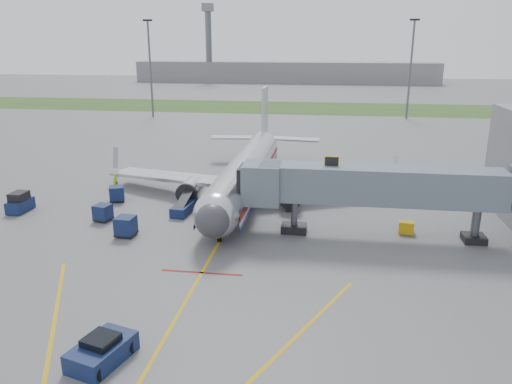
# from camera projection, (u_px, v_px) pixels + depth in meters

# --- Properties ---
(ground) EXTENTS (400.00, 400.00, 0.00)m
(ground) POSITION_uv_depth(u_px,v_px,m) (214.00, 251.00, 39.83)
(ground) COLOR #565659
(ground) RESTS_ON ground
(grass_strip) EXTENTS (300.00, 25.00, 0.01)m
(grass_strip) POSITION_uv_depth(u_px,v_px,m) (295.00, 108.00, 125.02)
(grass_strip) COLOR #2D4C1E
(grass_strip) RESTS_ON ground
(apron_markings) EXTENTS (21.52, 50.00, 0.01)m
(apron_markings) POSITION_uv_depth(u_px,v_px,m) (189.00, 295.00, 32.83)
(apron_markings) COLOR gold
(apron_markings) RESTS_ON ground
(airliner) EXTENTS (32.10, 35.67, 10.25)m
(airliner) POSITION_uv_depth(u_px,v_px,m) (246.00, 171.00, 53.50)
(airliner) COLOR silver
(airliner) RESTS_ON ground
(jet_bridge) EXTENTS (25.30, 4.00, 6.90)m
(jet_bridge) POSITION_uv_depth(u_px,v_px,m) (377.00, 186.00, 41.47)
(jet_bridge) COLOR slate
(jet_bridge) RESTS_ON ground
(light_mast_left) EXTENTS (2.00, 0.44, 20.40)m
(light_mast_left) POSITION_uv_depth(u_px,v_px,m) (150.00, 66.00, 107.16)
(light_mast_left) COLOR #595B60
(light_mast_left) RESTS_ON ground
(light_mast_right) EXTENTS (2.00, 0.44, 20.40)m
(light_mast_right) POSITION_uv_depth(u_px,v_px,m) (411.00, 67.00, 104.19)
(light_mast_right) COLOR #595B60
(light_mast_right) RESTS_ON ground
(distant_terminal) EXTENTS (120.00, 14.00, 8.00)m
(distant_terminal) POSITION_uv_depth(u_px,v_px,m) (285.00, 72.00, 200.98)
(distant_terminal) COLOR slate
(distant_terminal) RESTS_ON ground
(control_tower) EXTENTS (4.00, 4.00, 30.00)m
(control_tower) POSITION_uv_depth(u_px,v_px,m) (209.00, 37.00, 196.58)
(control_tower) COLOR #595B60
(control_tower) RESTS_ON ground
(pushback_tug) EXTENTS (3.02, 3.95, 1.46)m
(pushback_tug) POSITION_uv_depth(u_px,v_px,m) (102.00, 351.00, 25.94)
(pushback_tug) COLOR #0D1F3B
(pushback_tug) RESTS_ON ground
(baggage_tug) EXTENTS (1.53, 2.84, 1.97)m
(baggage_tug) POSITION_uv_depth(u_px,v_px,m) (20.00, 203.00, 48.75)
(baggage_tug) COLOR #0D1F3B
(baggage_tug) RESTS_ON ground
(baggage_cart_a) EXTENTS (1.69, 1.69, 1.72)m
(baggage_cart_a) POSITION_uv_depth(u_px,v_px,m) (126.00, 226.00, 42.63)
(baggage_cart_a) COLOR #0D1F3B
(baggage_cart_a) RESTS_ON ground
(baggage_cart_b) EXTENTS (1.71, 1.71, 1.55)m
(baggage_cart_b) POSITION_uv_depth(u_px,v_px,m) (103.00, 213.00, 46.26)
(baggage_cart_b) COLOR #0D1F3B
(baggage_cart_b) RESTS_ON ground
(baggage_cart_c) EXTENTS (1.91, 1.91, 1.60)m
(baggage_cart_c) POSITION_uv_depth(u_px,v_px,m) (117.00, 194.00, 51.86)
(baggage_cart_c) COLOR #0D1F3B
(baggage_cart_c) RESTS_ON ground
(belt_loader) EXTENTS (1.78, 4.61, 2.21)m
(belt_loader) POSITION_uv_depth(u_px,v_px,m) (184.00, 207.00, 48.49)
(belt_loader) COLOR #0D1F3B
(belt_loader) RESTS_ON ground
(ground_power_cart) EXTENTS (1.40, 1.04, 1.03)m
(ground_power_cart) POSITION_uv_depth(u_px,v_px,m) (406.00, 227.00, 43.40)
(ground_power_cart) COLOR gold
(ground_power_cart) RESTS_ON ground
(ramp_worker) EXTENTS (0.70, 0.68, 1.62)m
(ramp_worker) POSITION_uv_depth(u_px,v_px,m) (116.00, 181.00, 56.57)
(ramp_worker) COLOR #A2DB19
(ramp_worker) RESTS_ON ground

